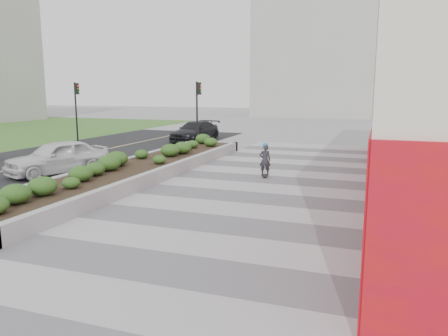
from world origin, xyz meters
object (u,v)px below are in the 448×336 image
(skateboarder, at_px, (265,160))
(traffic_signal_near, at_px, (198,104))
(car_dark, at_px, (195,131))
(traffic_signal_far, at_px, (76,103))
(car_white, at_px, (58,157))
(planter, at_px, (139,167))

(skateboarder, bearing_deg, traffic_signal_near, 113.41)
(car_dark, bearing_deg, traffic_signal_near, -56.86)
(traffic_signal_far, xyz_separation_m, car_white, (7.29, -10.72, -2.01))
(traffic_signal_near, distance_m, car_dark, 3.41)
(car_white, bearing_deg, traffic_signal_far, 148.29)
(planter, height_order, traffic_signal_near, traffic_signal_near)
(car_dark, bearing_deg, car_white, -87.40)
(planter, height_order, car_white, car_white)
(traffic_signal_near, xyz_separation_m, traffic_signal_far, (-9.20, -0.50, 0.00))
(planter, relative_size, car_white, 4.08)
(traffic_signal_far, height_order, car_dark, traffic_signal_far)
(skateboarder, relative_size, car_dark, 0.30)
(traffic_signal_far, xyz_separation_m, skateboarder, (16.02, -8.33, -2.01))
(planter, distance_m, traffic_signal_near, 10.90)
(traffic_signal_far, height_order, car_white, traffic_signal_far)
(car_white, bearing_deg, traffic_signal_near, 104.40)
(traffic_signal_far, bearing_deg, traffic_signal_near, 3.11)
(traffic_signal_far, xyz_separation_m, car_dark, (7.93, 2.91, -2.05))
(skateboarder, relative_size, car_white, 0.33)
(traffic_signal_near, xyz_separation_m, skateboarder, (6.82, -8.83, -2.01))
(traffic_signal_far, bearing_deg, car_white, -55.77)
(planter, relative_size, traffic_signal_far, 4.29)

